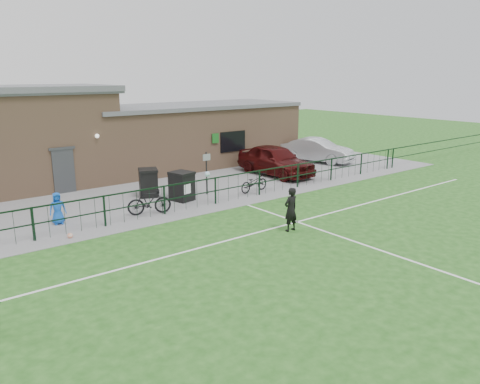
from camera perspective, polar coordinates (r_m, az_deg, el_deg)
ground at (r=14.19m, az=12.73°, el=-9.04°), size 90.00×90.00×0.00m
paving_strip at (r=24.53m, az=-12.36°, el=0.93°), size 34.00×13.00×0.02m
pitch_line_touch at (r=19.70m, az=-5.04°, el=-2.08°), size 28.00×0.10×0.01m
pitch_line_mid at (r=16.79m, az=2.12°, el=-4.95°), size 28.00×0.10×0.01m
pitch_line_perp at (r=15.69m, az=17.41°, el=-7.03°), size 0.10×16.00×0.01m
perimeter_fence at (r=19.71m, az=-5.39°, el=-0.28°), size 28.00×0.10×1.20m
wheelie_bin_left at (r=21.87m, az=-11.11°, el=1.02°), size 1.07×1.13×1.20m
wheelie_bin_right at (r=20.92m, az=-7.11°, el=0.60°), size 0.99×1.07×1.21m
sign_post at (r=21.78m, az=-4.10°, el=2.28°), size 0.07×0.07×2.00m
car_maroon at (r=26.09m, az=4.36°, el=3.91°), size 2.00×4.93×1.68m
car_silver at (r=30.33m, az=9.38°, el=5.05°), size 2.96×4.83×1.50m
bicycle_d at (r=19.06m, az=-11.00°, el=-1.15°), size 1.82×1.02×1.05m
bicycle_e at (r=22.34m, az=1.71°, el=1.15°), size 1.74×0.76×0.89m
spectator_child at (r=18.77m, az=-21.36°, el=-1.87°), size 0.64×0.46×1.22m
goalkeeper_kick at (r=16.86m, az=5.89°, el=-1.99°), size 1.63×3.78×1.78m
ball_ground at (r=17.21m, az=-20.01°, el=-5.03°), size 0.19×0.19×0.19m
clubhouse at (r=26.52m, az=-17.21°, el=6.47°), size 24.25×5.40×4.96m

